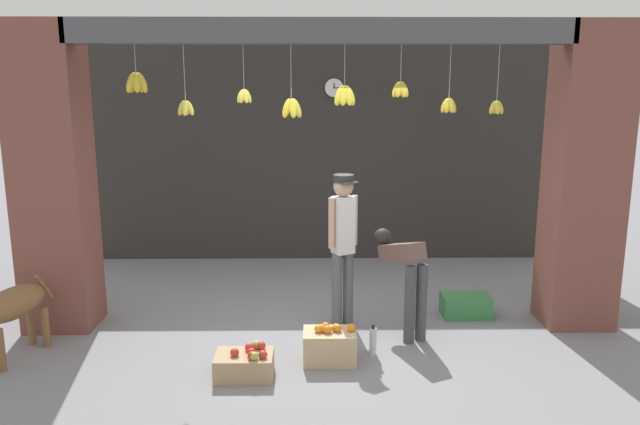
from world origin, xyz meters
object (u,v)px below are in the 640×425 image
fruit_crate_apples (245,364)px  wall_clock (334,88)px  shopkeeper (343,238)px  worker_stooping (404,270)px  water_bottle (373,341)px  produce_box_green (466,306)px  fruit_crate_oranges (330,345)px  dog (9,307)px

fruit_crate_apples → wall_clock: bearing=76.3°
shopkeeper → wall_clock: 2.95m
shopkeeper → worker_stooping: bearing=129.7°
water_bottle → shopkeeper: bearing=108.8°
produce_box_green → wall_clock: wall_clock is taller
fruit_crate_apples → produce_box_green: size_ratio=0.96×
fruit_crate_oranges → dog: bearing=178.4°
worker_stooping → wall_clock: wall_clock is taller
shopkeeper → wall_clock: size_ratio=6.04×
fruit_crate_oranges → produce_box_green: bearing=36.2°
fruit_crate_apples → wall_clock: (0.91, 3.71, 2.35)m
worker_stooping → produce_box_green: bearing=6.7°
wall_clock → fruit_crate_oranges: bearing=-92.5°
shopkeeper → water_bottle: bearing=80.1°
dog → fruit_crate_oranges: (2.96, -0.08, -0.35)m
fruit_crate_oranges → produce_box_green: size_ratio=0.92×
wall_clock → worker_stooping: bearing=-77.4°
dog → wall_clock: size_ratio=3.91×
dog → worker_stooping: worker_stooping is taller
shopkeeper → water_bottle: 1.14m
shopkeeper → produce_box_green: (1.39, 0.25, -0.84)m
shopkeeper → fruit_crate_oranges: 1.20m
shopkeeper → produce_box_green: size_ratio=3.07×
fruit_crate_oranges → water_bottle: bearing=18.1°
wall_clock → fruit_crate_apples: bearing=-103.7°
dog → water_bottle: size_ratio=3.55×
fruit_crate_apples → wall_clock: wall_clock is taller
fruit_crate_oranges → wall_clock: (0.15, 3.42, 2.31)m
dog → wall_clock: (3.11, 3.34, 1.95)m
produce_box_green → worker_stooping: bearing=-147.6°
worker_stooping → fruit_crate_apples: (-1.53, -0.93, -0.56)m
fruit_crate_apples → wall_clock: 4.49m
worker_stooping → fruit_crate_oranges: bearing=-165.9°
fruit_crate_apples → worker_stooping: bearing=31.3°
dog → worker_stooping: size_ratio=1.02×
worker_stooping → wall_clock: bearing=77.0°
produce_box_green → shopkeeper: bearing=-169.9°
worker_stooping → fruit_crate_apples: bearing=-174.3°
water_bottle → dog: bearing=-179.1°
fruit_crate_apples → water_bottle: bearing=19.9°
shopkeeper → fruit_crate_apples: 1.71m
fruit_crate_apples → water_bottle: size_ratio=1.72×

